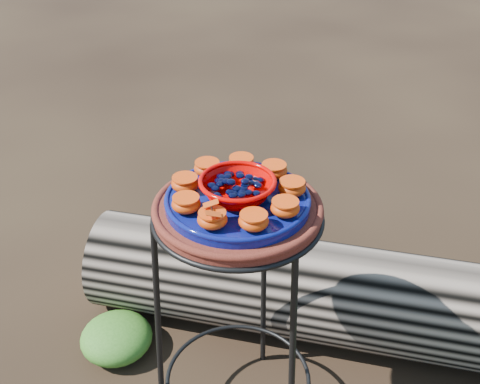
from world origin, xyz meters
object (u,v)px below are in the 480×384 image
(terracotta_saucer, at_px, (238,211))
(cobalt_plate, at_px, (238,201))
(plant_stand, at_px, (238,326))
(red_bowl, at_px, (238,189))
(driftwood_log, at_px, (358,298))

(terracotta_saucer, bearing_deg, cobalt_plate, 0.00)
(plant_stand, height_order, terracotta_saucer, terracotta_saucer)
(plant_stand, distance_m, terracotta_saucer, 0.37)
(plant_stand, xyz_separation_m, cobalt_plate, (0.00, 0.00, 0.39))
(cobalt_plate, distance_m, red_bowl, 0.03)
(driftwood_log, bearing_deg, cobalt_plate, -120.22)
(driftwood_log, bearing_deg, red_bowl, -120.22)
(cobalt_plate, relative_size, red_bowl, 2.00)
(cobalt_plate, height_order, driftwood_log, cobalt_plate)
(driftwood_log, bearing_deg, terracotta_saucer, -120.22)
(cobalt_plate, xyz_separation_m, red_bowl, (0.00, 0.00, 0.03))
(plant_stand, distance_m, driftwood_log, 0.53)
(plant_stand, bearing_deg, red_bowl, 0.00)
(cobalt_plate, distance_m, driftwood_log, 0.76)
(terracotta_saucer, xyz_separation_m, cobalt_plate, (0.00, 0.00, 0.03))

